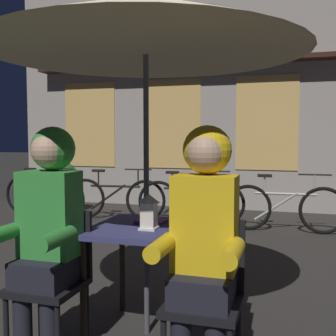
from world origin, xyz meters
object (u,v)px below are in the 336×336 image
Objects in this scene: chair_left at (54,273)px; bicycle_third at (190,202)px; cafe_table at (147,241)px; patio_umbrella at (146,25)px; person_right_hooded at (204,228)px; potted_plant at (61,182)px; person_left_hooded at (47,218)px; bicycle_nearest at (44,196)px; chair_right at (206,290)px; book at (151,222)px; lantern at (149,211)px; bicycle_fourth at (285,208)px; bicycle_second at (115,198)px.

bicycle_third is (-0.10, 3.97, -0.14)m from chair_left.
cafe_table is 0.85× the size of chair_left.
person_right_hooded is (0.48, -0.43, -1.21)m from patio_umbrella.
bicycle_third is at bearing -6.45° from potted_plant.
person_left_hooded reaches higher than bicycle_nearest.
bicycle_nearest is at bearing 132.89° from chair_right.
bicycle_third is (-1.06, 3.97, -0.14)m from chair_right.
chair_left is 0.72m from book.
person_right_hooded is 7.00× the size of book.
chair_left is at bearing -55.74° from bicycle_nearest.
person_right_hooded reaches higher than cafe_table.
lantern is 0.17× the size of person_left_hooded.
patio_umbrella is at bearing -103.67° from bicycle_fourth.
lantern reaches higher than book.
person_left_hooded reaches higher than chair_right.
chair_right reaches higher than cafe_table.
bicycle_second is 1.82× the size of potted_plant.
bicycle_fourth is (0.36, 3.81, -0.14)m from chair_right.
chair_left is at bearing -142.45° from patio_umbrella.
bicycle_nearest is 2.54m from bicycle_third.
bicycle_fourth is (1.32, 3.81, -0.14)m from chair_left.
cafe_table is 0.62m from chair_right.
person_left_hooded reaches higher than lantern.
chair_right is 0.52× the size of bicycle_fourth.
patio_umbrella is at bearing -80.92° from book.
book is at bearing -47.55° from bicycle_nearest.
chair_left is 1.00× the size of chair_right.
book is at bearing 93.01° from cafe_table.
lantern is at bearing -68.12° from book.
chair_left reaches higher than bicycle_nearest.
bicycle_nearest and bicycle_third have the same top height.
chair_left reaches higher than book.
bicycle_third is at bearing 104.70° from person_right_hooded.
person_right_hooded is 3.92m from bicycle_fourth.
person_left_hooded is 7.00× the size of book.
bicycle_nearest is 1.29m from bicycle_second.
potted_plant reaches higher than book.
lantern is 0.14× the size of bicycle_third.
bicycle_second is (1.28, 0.09, 0.00)m from bicycle_nearest.
chair_left is 1.03m from person_right_hooded.
bicycle_nearest is 1.00× the size of bicycle_third.
chair_left is 3.98m from bicycle_third.
person_right_hooded is 5.54m from potted_plant.
bicycle_nearest is at bearing 131.66° from cafe_table.
chair_right is 5.29m from bicycle_nearest.
potted_plant reaches higher than chair_right.
patio_umbrella reaches higher than bicycle_second.
cafe_table is 0.44× the size of bicycle_nearest.
person_left_hooded is 5.00m from potted_plant.
person_left_hooded is 4.06m from bicycle_third.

